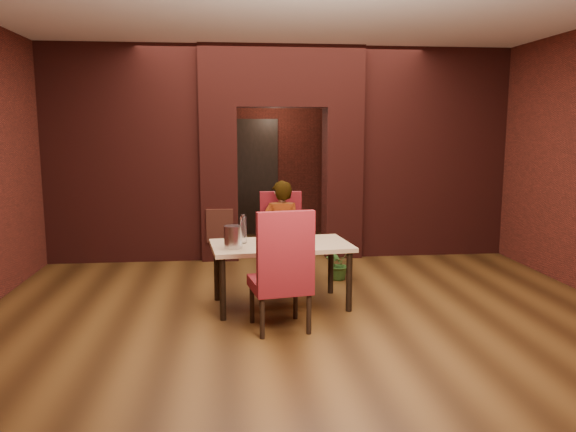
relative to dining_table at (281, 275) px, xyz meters
name	(u,v)px	position (x,y,z in m)	size (l,w,h in m)	color
floor	(296,292)	(0.23, 0.48, -0.36)	(8.00, 8.00, 0.00)	#4B2D12
ceiling	(297,21)	(0.23, 0.48, 2.84)	(7.00, 8.00, 0.04)	silver
wall_back	(271,149)	(0.23, 4.48, 1.24)	(7.00, 0.04, 3.20)	maroon
wall_front	(396,210)	(0.23, -3.52, 1.24)	(7.00, 0.04, 3.20)	maroon
wall_right	(576,160)	(3.73, 0.48, 1.24)	(0.04, 8.00, 3.20)	maroon
pillar_left	(219,184)	(-0.72, 2.48, 0.79)	(0.55, 0.55, 2.30)	maroon
pillar_right	(342,183)	(1.18, 2.48, 0.79)	(0.55, 0.55, 2.30)	maroon
lintel	(281,77)	(0.23, 2.48, 2.39)	(2.45, 0.55, 0.90)	maroon
wing_wall_left	(123,155)	(-2.13, 2.48, 1.24)	(2.27, 0.35, 3.20)	maroon
wing_wall_right	(431,153)	(2.60, 2.48, 1.24)	(2.27, 0.35, 3.20)	maroon
vent_panel	(220,226)	(-0.72, 2.19, 0.19)	(0.40, 0.03, 0.50)	#AD4932
rear_door	(251,179)	(-0.17, 4.42, 0.69)	(0.90, 0.08, 2.10)	black
rear_door_frame	(251,179)	(-0.17, 4.38, 0.69)	(1.02, 0.04, 2.22)	black
dining_table	(281,275)	(0.00, 0.00, 0.00)	(1.53, 0.86, 0.72)	tan
chair_far	(282,240)	(0.09, 0.84, 0.23)	(0.54, 0.54, 1.18)	maroon
chair_near	(280,269)	(-0.08, -0.73, 0.25)	(0.56, 0.56, 1.22)	maroon
person_seated	(281,234)	(0.08, 0.78, 0.32)	(0.49, 0.32, 1.35)	white
wine_glass_a	(275,235)	(-0.06, 0.01, 0.45)	(0.08, 0.08, 0.19)	white
wine_glass_b	(292,234)	(0.13, -0.03, 0.47)	(0.09, 0.09, 0.21)	white
wine_glass_c	(291,235)	(0.10, -0.12, 0.47)	(0.09, 0.09, 0.23)	white
tasting_sheet	(270,247)	(-0.13, -0.17, 0.36)	(0.27, 0.20, 0.00)	white
wine_bucket	(233,237)	(-0.53, -0.18, 0.48)	(0.20, 0.20, 0.24)	#B9B9C1
water_bottle	(243,229)	(-0.41, 0.07, 0.52)	(0.08, 0.08, 0.32)	white
potted_plant	(339,263)	(0.87, 1.03, -0.14)	(0.39, 0.34, 0.43)	#305B22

